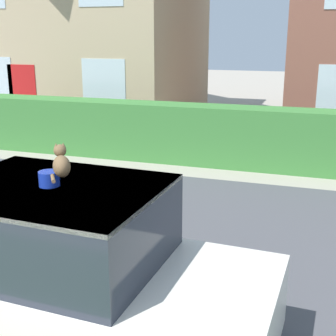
{
  "coord_description": "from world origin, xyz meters",
  "views": [
    {
      "loc": [
        2.23,
        -1.17,
        3.0
      ],
      "look_at": [
        0.07,
        5.31,
        1.05
      ],
      "focal_mm": 50.0,
      "sensor_mm": 36.0,
      "label": 1
    }
  ],
  "objects": [
    {
      "name": "house_left",
      "position": [
        -5.96,
        14.8,
        3.95
      ],
      "size": [
        7.46,
        6.85,
        7.77
      ],
      "color": "tan",
      "rests_on": "ground"
    },
    {
      "name": "garden_hedge",
      "position": [
        0.1,
        9.5,
        0.7
      ],
      "size": [
        13.1,
        0.87,
        1.4
      ],
      "primitive_type": "cube",
      "color": "#3D7F38",
      "rests_on": "ground"
    },
    {
      "name": "police_car",
      "position": [
        0.03,
        2.39,
        0.79
      ],
      "size": [
        3.89,
        1.95,
        1.78
      ],
      "rotation": [
        0.0,
        0.0,
        -0.04
      ],
      "color": "black",
      "rests_on": "road_strip"
    },
    {
      "name": "cat",
      "position": [
        0.08,
        2.3,
        1.91
      ],
      "size": [
        0.26,
        0.33,
        0.29
      ],
      "rotation": [
        0.0,
        0.0,
        2.18
      ],
      "color": "brown",
      "rests_on": "police_car"
    },
    {
      "name": "road_strip",
      "position": [
        0.0,
        4.76,
        0.01
      ],
      "size": [
        28.0,
        6.97,
        0.01
      ],
      "primitive_type": "cube",
      "color": "#4C4C51",
      "rests_on": "ground"
    }
  ]
}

